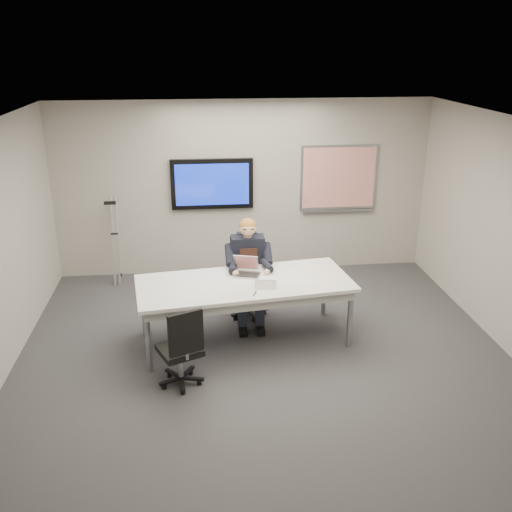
{
  "coord_description": "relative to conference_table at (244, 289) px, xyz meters",
  "views": [
    {
      "loc": [
        -0.75,
        -5.92,
        3.62
      ],
      "look_at": [
        -0.05,
        0.58,
        1.15
      ],
      "focal_mm": 40.0,
      "sensor_mm": 36.0,
      "label": 1
    }
  ],
  "objects": [
    {
      "name": "floor",
      "position": [
        0.2,
        -0.57,
        -0.72
      ],
      "size": [
        6.0,
        6.0,
        0.02
      ],
      "primitive_type": "cube",
      "color": "#323234",
      "rests_on": "ground"
    },
    {
      "name": "laptop",
      "position": [
        0.05,
        0.25,
        0.15
      ],
      "size": [
        0.37,
        0.38,
        0.23
      ],
      "rotation": [
        0.0,
        0.0,
        -0.29
      ],
      "color": "#ADADAF",
      "rests_on": "conference_table"
    },
    {
      "name": "seated_person",
      "position": [
        0.11,
        0.5,
        -0.15
      ],
      "size": [
        0.44,
        0.76,
        1.43
      ],
      "rotation": [
        0.0,
        0.0,
        0.0
      ],
      "color": "#202736",
      "rests_on": "office_chair_far"
    },
    {
      "name": "whiteboard",
      "position": [
        1.75,
        2.4,
        0.81
      ],
      "size": [
        1.25,
        0.08,
        1.1
      ],
      "color": "#979BA0",
      "rests_on": "wall_back"
    },
    {
      "name": "pen",
      "position": [
        0.09,
        -0.37,
        0.1
      ],
      "size": [
        0.06,
        0.15,
        0.01
      ],
      "primitive_type": "cylinder",
      "rotation": [
        0.0,
        1.57,
        1.22
      ],
      "color": "black",
      "rests_on": "conference_table"
    },
    {
      "name": "tv_display",
      "position": [
        -0.3,
        2.37,
        0.78
      ],
      "size": [
        1.3,
        0.09,
        0.8
      ],
      "color": "black",
      "rests_on": "wall_back"
    },
    {
      "name": "office_chair_near",
      "position": [
        -0.79,
        -0.96,
        -0.42
      ],
      "size": [
        0.61,
        0.61,
        0.98
      ],
      "rotation": [
        0.0,
        0.0,
        3.55
      ],
      "color": "black",
      "rests_on": "ground"
    },
    {
      "name": "wall_back",
      "position": [
        0.2,
        2.43,
        0.68
      ],
      "size": [
        6.0,
        0.02,
        2.8
      ],
      "primitive_type": "cube",
      "color": "#A7A097",
      "rests_on": "ground"
    },
    {
      "name": "name_tent",
      "position": [
        0.24,
        -0.22,
        0.15
      ],
      "size": [
        0.27,
        0.11,
        0.1
      ],
      "primitive_type": null,
      "rotation": [
        0.0,
        0.0,
        -0.17
      ],
      "color": "white",
      "rests_on": "conference_table"
    },
    {
      "name": "ceiling",
      "position": [
        0.2,
        -0.57,
        2.08
      ],
      "size": [
        6.0,
        6.0,
        0.02
      ],
      "primitive_type": "cube",
      "color": "silver",
      "rests_on": "wall_back"
    },
    {
      "name": "wall_front",
      "position": [
        0.2,
        -3.57,
        0.68
      ],
      "size": [
        6.0,
        0.02,
        2.8
      ],
      "primitive_type": "cube",
      "color": "#A7A097",
      "rests_on": "ground"
    },
    {
      "name": "conference_table",
      "position": [
        0.0,
        0.0,
        0.0
      ],
      "size": [
        2.78,
        1.44,
        0.82
      ],
      "rotation": [
        0.0,
        0.0,
        0.13
      ],
      "color": "white",
      "rests_on": "ground"
    },
    {
      "name": "crutch",
      "position": [
        -1.85,
        2.16,
        -0.02
      ],
      "size": [
        0.34,
        0.86,
        1.48
      ],
      "primitive_type": null,
      "rotation": [
        -0.28,
        0.0,
        0.18
      ],
      "color": "#B3B6BB",
      "rests_on": "ground"
    },
    {
      "name": "office_chair_far",
      "position": [
        0.11,
        0.77,
        -0.38
      ],
      "size": [
        0.53,
        0.53,
        1.09
      ],
      "rotation": [
        0.0,
        0.0,
        0.01
      ],
      "color": "black",
      "rests_on": "ground"
    }
  ]
}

